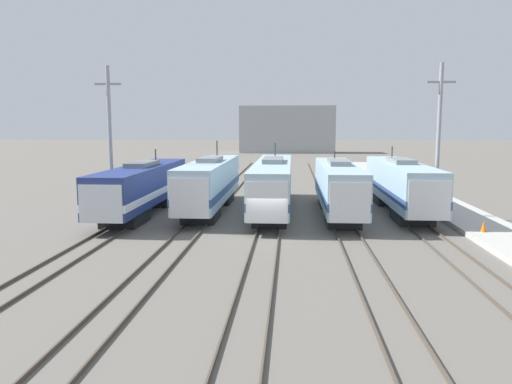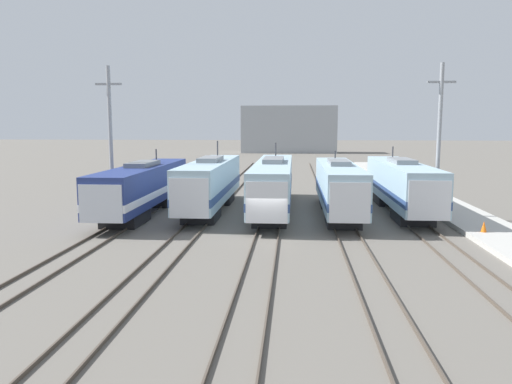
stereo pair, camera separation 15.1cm
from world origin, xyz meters
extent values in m
plane|color=#666059|center=(0.00, 0.00, 0.00)|extent=(400.00, 400.00, 0.00)
cube|color=#4C4238|center=(-10.87, 0.00, 0.07)|extent=(0.07, 120.00, 0.15)
cube|color=#4C4238|center=(-9.44, 0.00, 0.07)|extent=(0.07, 120.00, 0.15)
cube|color=#4C4238|center=(-5.80, 0.00, 0.07)|extent=(0.07, 120.00, 0.15)
cube|color=#4C4238|center=(-4.36, 0.00, 0.07)|extent=(0.07, 120.00, 0.15)
cube|color=#4C4238|center=(-0.72, 0.00, 0.07)|extent=(0.07, 120.00, 0.15)
cube|color=#4C4238|center=(0.72, 0.00, 0.07)|extent=(0.07, 120.00, 0.15)
cube|color=#4C4238|center=(4.36, 0.00, 0.07)|extent=(0.07, 120.00, 0.15)
cube|color=#4C4238|center=(5.80, 0.00, 0.07)|extent=(0.07, 120.00, 0.15)
cube|color=#4C4238|center=(9.44, 0.00, 0.07)|extent=(0.07, 120.00, 0.15)
cube|color=#4C4238|center=(10.87, 0.00, 0.07)|extent=(0.07, 120.00, 0.15)
cube|color=black|center=(-10.16, 3.39, 0.47)|extent=(2.51, 3.85, 0.95)
cube|color=black|center=(-10.16, 12.14, 0.47)|extent=(2.51, 3.85, 0.95)
cube|color=navy|center=(-10.16, 7.77, 2.35)|extent=(2.96, 17.50, 2.80)
cube|color=silver|center=(-10.16, 7.77, 1.79)|extent=(3.00, 17.54, 0.50)
cube|color=silver|center=(-10.16, 0.13, 2.14)|extent=(2.72, 2.42, 2.38)
cube|color=black|center=(-10.16, -1.00, 2.66)|extent=(2.31, 0.08, 0.67)
cube|color=slate|center=(-10.16, 7.77, 3.92)|extent=(1.63, 4.37, 0.35)
cylinder|color=#38383D|center=(-10.16, 11.62, 4.32)|extent=(0.12, 0.12, 1.14)
cube|color=#232326|center=(-5.08, 5.18, 0.47)|extent=(2.39, 3.72, 0.95)
cube|color=#232326|center=(-5.08, 13.64, 0.47)|extent=(2.39, 3.72, 0.95)
cube|color=#9EBCCC|center=(-5.08, 9.41, 2.49)|extent=(2.81, 16.91, 3.08)
cube|color=navy|center=(-5.08, 9.41, 1.87)|extent=(2.85, 16.95, 0.55)
cube|color=silver|center=(-5.08, 1.95, 2.26)|extent=(2.58, 2.19, 2.62)
cube|color=black|center=(-5.08, 0.93, 2.84)|extent=(2.19, 0.08, 0.73)
cube|color=gray|center=(-5.08, 9.41, 4.21)|extent=(1.54, 4.23, 0.35)
cylinder|color=#38383D|center=(-5.08, 13.13, 4.80)|extent=(0.12, 0.12, 1.53)
cube|color=#232326|center=(0.00, 4.66, 0.47)|extent=(2.38, 4.36, 0.95)
cube|color=#232326|center=(0.00, 14.58, 0.47)|extent=(2.38, 4.36, 0.95)
cube|color=#9EBCCC|center=(0.00, 9.62, 2.46)|extent=(2.80, 19.84, 3.03)
cube|color=navy|center=(0.00, 9.62, 1.86)|extent=(2.84, 19.88, 0.55)
cube|color=silver|center=(0.00, 0.84, 2.24)|extent=(2.57, 2.48, 2.58)
cube|color=black|center=(0.00, -0.32, 2.80)|extent=(2.19, 0.08, 0.72)
cube|color=gray|center=(0.00, 9.62, 4.15)|extent=(1.54, 4.96, 0.35)
cylinder|color=#38383D|center=(0.00, 13.99, 4.68)|extent=(0.12, 0.12, 1.40)
cube|color=#232326|center=(5.08, 4.24, 0.47)|extent=(2.31, 3.61, 0.95)
cube|color=#232326|center=(5.08, 12.44, 0.47)|extent=(2.31, 3.61, 0.95)
cube|color=#9EBCCC|center=(5.08, 8.34, 2.43)|extent=(2.72, 16.41, 2.96)
cube|color=navy|center=(5.08, 8.34, 1.84)|extent=(2.76, 16.45, 0.53)
cube|color=silver|center=(5.08, 1.19, 2.21)|extent=(2.50, 2.30, 2.52)
cube|color=black|center=(5.08, 0.12, 2.76)|extent=(2.13, 0.08, 0.71)
cube|color=gray|center=(5.08, 8.34, 4.09)|extent=(1.50, 4.10, 0.35)
cylinder|color=#38383D|center=(5.08, 11.95, 4.35)|extent=(0.12, 0.12, 0.87)
cube|color=#232326|center=(10.16, 5.63, 0.47)|extent=(2.44, 3.75, 0.95)
cube|color=#232326|center=(10.16, 14.16, 0.47)|extent=(2.44, 3.75, 0.95)
cube|color=#9EBCCC|center=(10.16, 9.90, 2.45)|extent=(2.87, 17.06, 2.99)
cube|color=navy|center=(10.16, 9.90, 1.85)|extent=(2.91, 17.10, 0.54)
cube|color=silver|center=(10.16, 2.38, 2.22)|extent=(2.64, 2.24, 2.54)
cube|color=black|center=(10.16, 1.34, 2.78)|extent=(2.24, 0.08, 0.71)
cube|color=gray|center=(10.16, 9.90, 4.12)|extent=(1.58, 4.27, 0.35)
cylinder|color=#38383D|center=(10.16, 13.65, 4.52)|extent=(0.12, 0.12, 1.15)
cylinder|color=gray|center=(-12.34, 6.91, 5.67)|extent=(0.30, 0.30, 11.35)
cube|color=gray|center=(-12.34, 6.91, 9.98)|extent=(2.01, 0.16, 0.16)
cylinder|color=gray|center=(12.11, 6.91, 5.67)|extent=(0.30, 0.30, 11.35)
cube|color=gray|center=(12.11, 6.91, 9.98)|extent=(2.01, 0.16, 0.16)
cube|color=#B7B5AD|center=(14.39, 0.00, 0.16)|extent=(4.00, 120.00, 0.33)
cone|color=orange|center=(13.46, 1.07, 0.67)|extent=(0.37, 0.37, 0.69)
cube|color=#9EA3A8|center=(0.24, 96.39, 5.80)|extent=(23.53, 8.60, 11.60)
camera|label=1|loc=(1.51, -30.36, 6.94)|focal=35.00mm
camera|label=2|loc=(1.66, -30.35, 6.94)|focal=35.00mm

